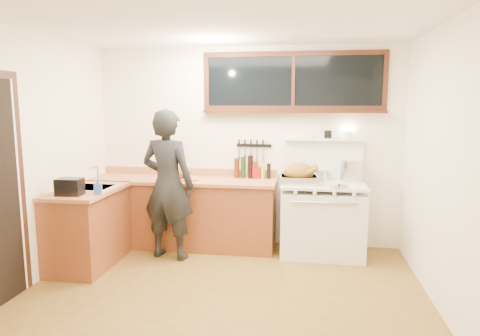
% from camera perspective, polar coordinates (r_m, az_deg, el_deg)
% --- Properties ---
extents(ground_plane, '(4.00, 3.50, 0.02)m').
position_cam_1_polar(ground_plane, '(4.35, -2.48, -17.00)').
color(ground_plane, brown).
extents(room_shell, '(4.10, 3.60, 2.65)m').
position_cam_1_polar(room_shell, '(3.93, -2.64, 5.41)').
color(room_shell, white).
rests_on(room_shell, ground).
extents(counter_back, '(2.44, 0.64, 1.00)m').
position_cam_1_polar(counter_back, '(5.70, -7.57, -5.84)').
color(counter_back, brown).
rests_on(counter_back, ground).
extents(counter_left, '(0.64, 1.09, 0.90)m').
position_cam_1_polar(counter_left, '(5.30, -19.59, -7.40)').
color(counter_left, brown).
rests_on(counter_left, ground).
extents(sink_unit, '(0.50, 0.45, 0.37)m').
position_cam_1_polar(sink_unit, '(5.27, -19.23, -3.07)').
color(sink_unit, white).
rests_on(sink_unit, counter_left).
extents(vintage_stove, '(1.02, 0.74, 1.58)m').
position_cam_1_polar(vintage_stove, '(5.44, 10.93, -6.48)').
color(vintage_stove, white).
rests_on(vintage_stove, ground).
extents(back_window, '(2.32, 0.13, 0.77)m').
position_cam_1_polar(back_window, '(5.57, 7.10, 10.54)').
color(back_window, black).
rests_on(back_window, room_shell).
extents(knife_strip, '(0.46, 0.03, 0.28)m').
position_cam_1_polar(knife_strip, '(5.65, 1.70, 2.93)').
color(knife_strip, black).
rests_on(knife_strip, room_shell).
extents(man, '(0.73, 0.55, 1.81)m').
position_cam_1_polar(man, '(5.20, -9.60, -2.22)').
color(man, black).
rests_on(man, ground).
extents(soap_bottle, '(0.09, 0.09, 0.17)m').
position_cam_1_polar(soap_bottle, '(4.86, -18.42, -2.35)').
color(soap_bottle, blue).
rests_on(soap_bottle, counter_left).
extents(toaster, '(0.27, 0.20, 0.18)m').
position_cam_1_polar(toaster, '(4.90, -21.76, -2.34)').
color(toaster, black).
rests_on(toaster, counter_left).
extents(cutting_board, '(0.51, 0.44, 0.15)m').
position_cam_1_polar(cutting_board, '(5.55, -8.00, -0.96)').
color(cutting_board, '#B66F48').
rests_on(cutting_board, counter_back).
extents(roast_turkey, '(0.52, 0.39, 0.26)m').
position_cam_1_polar(roast_turkey, '(5.25, 7.90, -0.97)').
color(roast_turkey, silver).
rests_on(roast_turkey, vintage_stove).
extents(stockpot, '(0.36, 0.36, 0.27)m').
position_cam_1_polar(stockpot, '(5.54, 14.69, -0.35)').
color(stockpot, silver).
rests_on(stockpot, vintage_stove).
extents(saucepan, '(0.17, 0.29, 0.13)m').
position_cam_1_polar(saucepan, '(5.55, 10.93, -0.94)').
color(saucepan, silver).
rests_on(saucepan, vintage_stove).
extents(pot_lid, '(0.28, 0.28, 0.04)m').
position_cam_1_polar(pot_lid, '(5.11, 13.07, -2.42)').
color(pot_lid, silver).
rests_on(pot_lid, vintage_stove).
extents(coffee_tin, '(0.11, 0.09, 0.15)m').
position_cam_1_polar(coffee_tin, '(5.58, 2.21, -0.62)').
color(coffee_tin, maroon).
rests_on(coffee_tin, counter_back).
extents(pitcher, '(0.09, 0.09, 0.15)m').
position_cam_1_polar(pitcher, '(5.64, 0.73, -0.49)').
color(pitcher, white).
rests_on(pitcher, counter_back).
extents(bottle_cluster, '(0.48, 0.07, 0.30)m').
position_cam_1_polar(bottle_cluster, '(5.59, 1.33, -0.06)').
color(bottle_cluster, black).
rests_on(bottle_cluster, counter_back).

